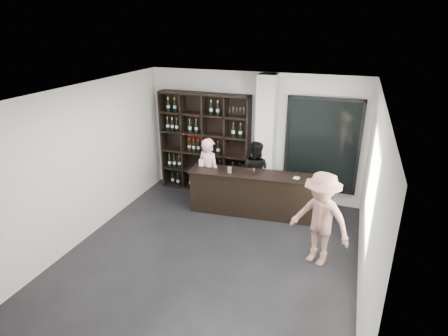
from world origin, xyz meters
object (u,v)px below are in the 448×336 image
at_px(wine_shelf, 205,143).
at_px(tasting_counter, 256,194).
at_px(taster_black, 255,172).
at_px(customer, 320,219).
at_px(taster_pink, 209,172).

bearing_deg(wine_shelf, tasting_counter, -28.52).
bearing_deg(tasting_counter, wine_shelf, 146.56).
distance_m(wine_shelf, taster_black, 1.43).
distance_m(tasting_counter, taster_black, 0.63).
xyz_separation_m(tasting_counter, taster_black, (-0.17, 0.55, 0.27)).
bearing_deg(customer, tasting_counter, 159.66).
relative_size(taster_black, customer, 0.88).
distance_m(wine_shelf, taster_pink, 0.91).
distance_m(tasting_counter, customer, 2.01).
relative_size(wine_shelf, taster_black, 1.62).
distance_m(taster_pink, customer, 2.95).
xyz_separation_m(wine_shelf, taster_pink, (0.39, -0.72, -0.41)).
bearing_deg(customer, taster_black, 153.17).
bearing_deg(taster_pink, customer, 173.07).
bearing_deg(taster_black, tasting_counter, 120.78).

